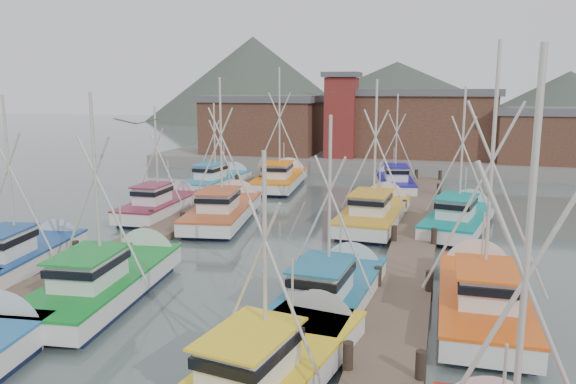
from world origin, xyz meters
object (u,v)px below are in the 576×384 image
(lookout_tower, at_px, (341,114))
(boat_8, at_px, (226,210))
(boat_1, at_px, (277,365))
(boat_12, at_px, (281,179))
(boat_4, at_px, (111,279))

(lookout_tower, bearing_deg, boat_8, -96.31)
(lookout_tower, bearing_deg, boat_1, -81.79)
(boat_8, bearing_deg, boat_1, -72.52)
(lookout_tower, height_order, boat_1, lookout_tower)
(boat_12, bearing_deg, boat_4, -94.41)
(boat_8, height_order, boat_12, boat_12)
(boat_1, height_order, boat_8, boat_8)
(lookout_tower, xyz_separation_m, boat_1, (6.18, -42.84, -4.88))
(lookout_tower, relative_size, boat_1, 0.92)
(lookout_tower, relative_size, boat_12, 0.79)
(boat_8, bearing_deg, boat_12, 81.95)
(boat_1, distance_m, boat_8, 20.28)
(lookout_tower, bearing_deg, boat_4, -93.36)
(boat_12, bearing_deg, lookout_tower, 70.80)
(lookout_tower, bearing_deg, boat_12, -103.45)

